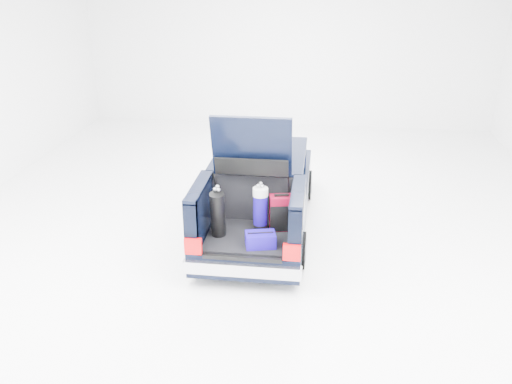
# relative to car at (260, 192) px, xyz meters

# --- Properties ---
(ground) EXTENTS (14.00, 14.00, 0.00)m
(ground) POSITION_rel_car_xyz_m (0.00, -0.11, -0.67)
(ground) COLOR white
(ground) RESTS_ON ground
(car) EXTENTS (1.87, 4.65, 2.47)m
(car) POSITION_rel_car_xyz_m (0.00, 0.00, 0.00)
(car) COLOR black
(car) RESTS_ON ground
(red_suitcase) EXTENTS (0.41, 0.31, 0.62)m
(red_suitcase) POSITION_rel_car_xyz_m (0.50, -1.30, 0.22)
(red_suitcase) COLOR #640317
(red_suitcase) RESTS_ON car
(black_golf_bag) EXTENTS (0.27, 0.37, 0.87)m
(black_golf_bag) POSITION_rel_car_xyz_m (-0.47, -1.68, 0.32)
(black_golf_bag) COLOR black
(black_golf_bag) RESTS_ON car
(blue_golf_bag) EXTENTS (0.27, 0.27, 0.82)m
(blue_golf_bag) POSITION_rel_car_xyz_m (0.16, -1.34, 0.30)
(blue_golf_bag) COLOR black
(blue_golf_bag) RESTS_ON car
(blue_duffel) EXTENTS (0.51, 0.39, 0.24)m
(blue_duffel) POSITION_rel_car_xyz_m (0.24, -1.91, 0.04)
(blue_duffel) COLOR #13057B
(blue_duffel) RESTS_ON car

